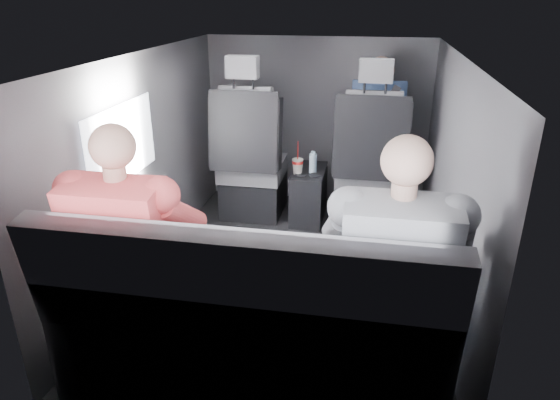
% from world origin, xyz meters
% --- Properties ---
extents(floor, '(2.60, 2.60, 0.00)m').
position_xyz_m(floor, '(0.00, 0.00, 0.00)').
color(floor, black).
rests_on(floor, ground).
extents(ceiling, '(2.60, 2.60, 0.00)m').
position_xyz_m(ceiling, '(0.00, 0.00, 1.35)').
color(ceiling, '#B2B2AD').
rests_on(ceiling, panel_back).
extents(panel_left, '(0.02, 2.60, 1.35)m').
position_xyz_m(panel_left, '(-0.90, 0.00, 0.68)').
color(panel_left, '#56565B').
rests_on(panel_left, floor).
extents(panel_right, '(0.02, 2.60, 1.35)m').
position_xyz_m(panel_right, '(0.90, 0.00, 0.68)').
color(panel_right, '#56565B').
rests_on(panel_right, floor).
extents(panel_front, '(1.80, 0.02, 1.35)m').
position_xyz_m(panel_front, '(0.00, 1.30, 0.68)').
color(panel_front, '#56565B').
rests_on(panel_front, floor).
extents(panel_back, '(1.80, 0.02, 1.35)m').
position_xyz_m(panel_back, '(0.00, -1.30, 0.68)').
color(panel_back, '#56565B').
rests_on(panel_back, floor).
extents(side_window, '(0.02, 0.75, 0.42)m').
position_xyz_m(side_window, '(-0.88, -0.30, 0.90)').
color(side_window, white).
rests_on(side_window, panel_left).
extents(seatbelt, '(0.35, 0.11, 0.59)m').
position_xyz_m(seatbelt, '(0.45, 0.67, 0.80)').
color(seatbelt, black).
rests_on(seatbelt, front_seat_right).
extents(front_seat_left, '(0.52, 0.58, 1.26)m').
position_xyz_m(front_seat_left, '(-0.45, 0.84, 0.40)').
color(front_seat_left, black).
rests_on(front_seat_left, floor).
extents(front_seat_right, '(0.52, 0.58, 1.26)m').
position_xyz_m(front_seat_right, '(0.45, 0.84, 0.40)').
color(front_seat_right, black).
rests_on(front_seat_right, floor).
extents(center_console, '(0.24, 0.48, 0.41)m').
position_xyz_m(center_console, '(0.00, 0.88, 0.20)').
color(center_console, black).
rests_on(center_console, floor).
extents(rear_bench, '(1.60, 0.57, 0.92)m').
position_xyz_m(rear_bench, '(0.00, -1.06, 0.31)').
color(rear_bench, slate).
rests_on(rear_bench, floor).
extents(soda_cup, '(0.08, 0.08, 0.25)m').
position_xyz_m(soda_cup, '(-0.08, 0.78, 0.46)').
color(soda_cup, white).
rests_on(soda_cup, center_console).
extents(water_bottle, '(0.06, 0.06, 0.17)m').
position_xyz_m(water_bottle, '(0.03, 0.83, 0.48)').
color(water_bottle, '#9DBAD4').
rests_on(water_bottle, center_console).
extents(laptop_white, '(0.34, 0.32, 0.24)m').
position_xyz_m(laptop_white, '(-0.53, -0.77, 0.63)').
color(laptop_white, white).
rests_on(laptop_white, passenger_rear_left).
extents(laptop_black, '(0.36, 0.37, 0.22)m').
position_xyz_m(laptop_black, '(0.58, -0.84, 0.63)').
color(laptop_black, black).
rests_on(laptop_black, passenger_rear_right).
extents(passenger_rear_left, '(0.50, 0.62, 1.22)m').
position_xyz_m(passenger_rear_left, '(-0.50, -0.97, 0.63)').
color(passenger_rear_left, '#2E2E32').
rests_on(passenger_rear_left, rear_bench).
extents(passenger_rear_right, '(0.50, 0.62, 1.23)m').
position_xyz_m(passenger_rear_right, '(0.57, -0.97, 0.63)').
color(passenger_rear_right, navy).
rests_on(passenger_rear_right, rear_bench).
extents(passenger_front_right, '(0.40, 0.40, 0.80)m').
position_xyz_m(passenger_front_right, '(0.48, 1.10, 0.75)').
color(passenger_front_right, navy).
rests_on(passenger_front_right, front_seat_right).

